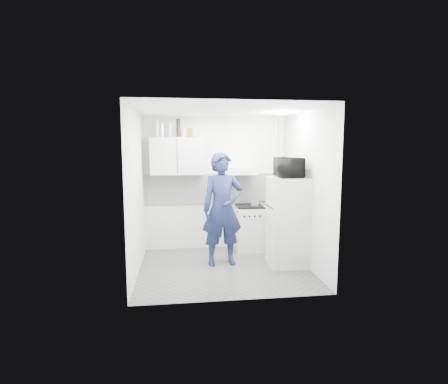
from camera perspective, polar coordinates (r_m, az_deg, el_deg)
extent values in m
plane|color=#525351|center=(5.99, 0.00, -12.32)|extent=(2.80, 2.80, 0.00)
plane|color=white|center=(5.67, 0.00, 13.25)|extent=(2.80, 2.80, 0.00)
plane|color=silver|center=(6.92, -1.33, 1.39)|extent=(2.80, 0.00, 2.80)
plane|color=silver|center=(5.68, -14.15, -0.12)|extent=(0.00, 2.60, 2.60)
plane|color=silver|center=(6.03, 13.32, 0.32)|extent=(0.00, 2.60, 2.60)
imported|color=#161E42|center=(5.96, -0.26, -2.81)|extent=(0.75, 0.53, 1.93)
cube|color=silver|center=(6.92, 4.11, -5.96)|extent=(0.53, 0.53, 0.85)
cube|color=silver|center=(6.06, 10.37, -4.77)|extent=(0.63, 0.63, 1.52)
cube|color=black|center=(6.83, 4.15, -2.34)|extent=(0.51, 0.51, 0.03)
cylinder|color=silver|center=(6.83, 4.97, -1.83)|extent=(0.16, 0.16, 0.09)
imported|color=black|center=(5.93, 10.57, 3.97)|extent=(0.61, 0.43, 0.33)
cylinder|color=#B2B7BC|center=(6.69, -10.89, 10.08)|extent=(0.07, 0.07, 0.30)
cylinder|color=silver|center=(6.68, -10.09, 9.88)|extent=(0.06, 0.06, 0.25)
cylinder|color=#B2B7BC|center=(6.68, -8.81, 9.99)|extent=(0.07, 0.07, 0.27)
cylinder|color=black|center=(6.68, -7.46, 10.33)|extent=(0.08, 0.08, 0.34)
cylinder|color=#B2B7BC|center=(6.68, -6.53, 9.61)|extent=(0.07, 0.07, 0.17)
cylinder|color=brown|center=(6.68, -5.48, 9.65)|extent=(0.09, 0.09, 0.18)
cube|color=silver|center=(6.67, -7.64, 5.85)|extent=(1.00, 0.35, 0.70)
cube|color=silver|center=(6.71, 2.71, 3.52)|extent=(0.60, 0.50, 0.14)
cube|color=white|center=(6.92, -1.32, 0.56)|extent=(2.74, 0.03, 0.60)
cylinder|color=silver|center=(7.10, 9.23, 1.45)|extent=(0.05, 0.05, 2.60)
cylinder|color=silver|center=(7.06, 8.30, 1.44)|extent=(0.04, 0.04, 2.60)
cylinder|color=white|center=(6.07, 9.37, 12.48)|extent=(0.10, 0.10, 0.02)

